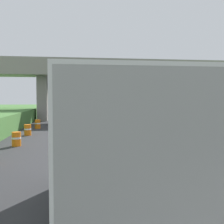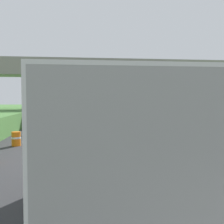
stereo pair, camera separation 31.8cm
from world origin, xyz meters
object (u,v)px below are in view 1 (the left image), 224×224
at_px(truck_white, 112,145).
at_px(construction_barrel_3, 28,130).
at_px(car_black, 81,113).
at_px(construction_barrel_2, 16,139).
at_px(speed_limit_sign, 174,113).
at_px(overhead_highway_sign, 97,88).
at_px(construction_barrel_4, 38,124).
at_px(car_blue, 112,117).
at_px(truck_green, 61,104).

distance_m(truck_white, construction_barrel_3, 17.26).
xyz_separation_m(car_black, construction_barrel_2, (-4.60, -23.56, -0.40)).
bearing_deg(construction_barrel_3, speed_limit_sign, 15.78).
relative_size(overhead_highway_sign, construction_barrel_4, 6.53).
xyz_separation_m(car_blue, construction_barrel_3, (-8.24, -9.19, -0.40)).
bearing_deg(speed_limit_sign, car_blue, 137.91).
height_order(overhead_highway_sign, car_black, overhead_highway_sign).
relative_size(speed_limit_sign, construction_barrel_2, 2.48).
bearing_deg(construction_barrel_4, truck_green, 86.83).
bearing_deg(construction_barrel_3, construction_barrel_2, -88.41).
bearing_deg(car_black, overhead_highway_sign, -76.79).
relative_size(overhead_highway_sign, truck_white, 0.81).
relative_size(truck_white, car_blue, 1.78).
xyz_separation_m(overhead_highway_sign, car_black, (-1.88, 8.02, -3.42)).
bearing_deg(construction_barrel_2, car_blue, 60.38).
bearing_deg(speed_limit_sign, overhead_highway_sign, 138.59).
relative_size(truck_green, construction_barrel_4, 8.11).
xyz_separation_m(car_black, construction_barrel_3, (-4.74, -18.51, -0.40)).
distance_m(speed_limit_sign, car_black, 17.27).
height_order(truck_green, truck_white, same).
bearing_deg(car_blue, construction_barrel_2, -119.62).
bearing_deg(truck_green, speed_limit_sign, -62.28).
bearing_deg(overhead_highway_sign, construction_barrel_4, -140.01).
bearing_deg(construction_barrel_2, truck_white, -68.47).
relative_size(car_black, construction_barrel_3, 4.56).
distance_m(overhead_highway_sign, construction_barrel_3, 12.98).
xyz_separation_m(truck_green, construction_barrel_2, (-1.27, -33.01, -1.47)).
bearing_deg(construction_barrel_3, car_blue, 48.12).
bearing_deg(truck_green, construction_barrel_2, -92.20).
bearing_deg(car_black, construction_barrel_3, -104.36).
distance_m(car_black, construction_barrel_3, 19.11).
xyz_separation_m(construction_barrel_3, construction_barrel_4, (0.14, 5.06, 0.00)).
bearing_deg(overhead_highway_sign, speed_limit_sign, -41.41).
xyz_separation_m(truck_white, car_blue, (3.56, 25.74, -1.08)).
bearing_deg(car_blue, truck_white, -97.88).
height_order(car_blue, construction_barrel_4, car_blue).
height_order(truck_white, car_blue, truck_white).
bearing_deg(car_blue, truck_green, 109.99).
xyz_separation_m(speed_limit_sign, construction_barrel_2, (-13.88, -9.02, -1.02)).
relative_size(truck_green, car_blue, 1.78).
height_order(truck_green, construction_barrel_2, truck_green).
bearing_deg(truck_green, construction_barrel_4, -93.17).
distance_m(speed_limit_sign, truck_green, 27.11).
bearing_deg(speed_limit_sign, construction_barrel_3, -164.22).
bearing_deg(construction_barrel_4, car_blue, 27.03).
xyz_separation_m(truck_green, car_black, (3.33, -9.45, -1.08)).
xyz_separation_m(construction_barrel_2, construction_barrel_4, (0.00, 10.11, 0.00)).
relative_size(car_blue, construction_barrel_2, 4.56).
bearing_deg(construction_barrel_3, truck_white, -74.23).
height_order(speed_limit_sign, construction_barrel_4, speed_limit_sign).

